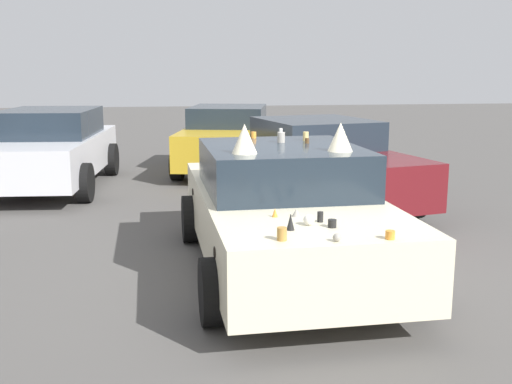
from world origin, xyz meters
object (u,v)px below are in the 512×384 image
(art_car_decorated, at_px, (283,209))
(parked_sedan_far_left, at_px, (228,138))
(parked_sedan_behind_right, at_px, (317,162))
(parked_sedan_near_right, at_px, (51,148))

(art_car_decorated, bearing_deg, parked_sedan_far_left, 177.54)
(art_car_decorated, bearing_deg, parked_sedan_behind_right, 158.10)
(parked_sedan_far_left, xyz_separation_m, parked_sedan_behind_right, (-3.68, -1.08, -0.01))
(parked_sedan_near_right, xyz_separation_m, parked_sedan_behind_right, (-2.15, -4.56, -0.05))
(parked_sedan_near_right, relative_size, parked_sedan_behind_right, 0.96)
(art_car_decorated, height_order, parked_sedan_far_left, art_car_decorated)
(parked_sedan_far_left, height_order, parked_sedan_near_right, parked_sedan_near_right)
(parked_sedan_near_right, height_order, parked_sedan_behind_right, parked_sedan_near_right)
(art_car_decorated, relative_size, parked_sedan_behind_right, 0.93)
(parked_sedan_far_left, relative_size, parked_sedan_near_right, 1.00)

